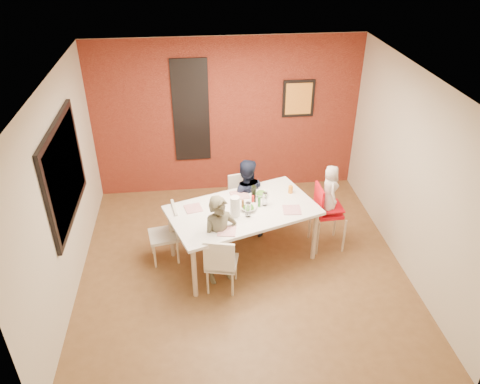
{
  "coord_description": "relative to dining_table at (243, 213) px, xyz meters",
  "views": [
    {
      "loc": [
        -0.61,
        -5.13,
        4.36
      ],
      "look_at": [
        0.0,
        0.3,
        1.05
      ],
      "focal_mm": 35.0,
      "sensor_mm": 36.0,
      "label": 1
    }
  ],
  "objects": [
    {
      "name": "plate_far_mid",
      "position": [
        -0.0,
        0.36,
        0.08
      ],
      "size": [
        0.29,
        0.29,
        0.01
      ],
      "primitive_type": "cube",
      "rotation": [
        0.0,
        0.0,
        0.18
      ],
      "color": "white",
      "rests_on": "dining_table"
    },
    {
      "name": "chair_near",
      "position": [
        -0.37,
        -0.67,
        -0.28
      ],
      "size": [
        0.48,
        0.48,
        0.86
      ],
      "rotation": [
        0.0,
        0.0,
        2.9
      ],
      "color": "white",
      "rests_on": "ground"
    },
    {
      "name": "high_chair",
      "position": [
        1.23,
        0.15,
        -0.14
      ],
      "size": [
        0.45,
        0.45,
        1.03
      ],
      "rotation": [
        0.0,
        0.0,
        1.61
      ],
      "color": "red",
      "rests_on": "ground"
    },
    {
      "name": "child_far",
      "position": [
        0.11,
        0.6,
        -0.12
      ],
      "size": [
        0.64,
        0.51,
        1.27
      ],
      "primitive_type": "imported",
      "rotation": [
        0.0,
        0.0,
        3.09
      ],
      "color": "black",
      "rests_on": "ground"
    },
    {
      "name": "sippy_cup",
      "position": [
        0.74,
        0.35,
        0.13
      ],
      "size": [
        0.07,
        0.07,
        0.11
      ],
      "primitive_type": "cylinder",
      "color": "orange",
      "rests_on": "dining_table"
    },
    {
      "name": "child_near",
      "position": [
        -0.35,
        -0.44,
        -0.11
      ],
      "size": [
        0.55,
        0.45,
        1.3
      ],
      "primitive_type": "imported",
      "rotation": [
        0.0,
        0.0,
        0.35
      ],
      "color": "brown",
      "rests_on": "ground"
    },
    {
      "name": "salad_bowl_b",
      "position": [
        0.31,
        0.33,
        0.1
      ],
      "size": [
        0.21,
        0.21,
        0.05
      ],
      "primitive_type": "imported",
      "rotation": [
        0.0,
        0.0,
        -0.07
      ],
      "color": "silver",
      "rests_on": "dining_table"
    },
    {
      "name": "wall_front",
      "position": [
        -0.03,
        -2.46,
        0.59
      ],
      "size": [
        4.5,
        0.02,
        2.7
      ],
      "primitive_type": "cube",
      "color": "beige",
      "rests_on": "ground"
    },
    {
      "name": "picture_window_pane",
      "position": [
        -2.23,
        -0.01,
        0.79
      ],
      "size": [
        0.02,
        1.55,
        1.15
      ],
      "primitive_type": "cube",
      "color": "black",
      "rests_on": "wall_left"
    },
    {
      "name": "wall_right",
      "position": [
        2.22,
        -0.21,
        0.59
      ],
      "size": [
        0.02,
        4.5,
        2.7
      ],
      "primitive_type": "cube",
      "color": "beige",
      "rests_on": "ground"
    },
    {
      "name": "paper_towel_roll",
      "position": [
        -0.12,
        -0.15,
        0.22
      ],
      "size": [
        0.13,
        0.13,
        0.29
      ],
      "primitive_type": "cylinder",
      "color": "white",
      "rests_on": "dining_table"
    },
    {
      "name": "condiment_brown",
      "position": [
        -0.0,
        0.0,
        0.14
      ],
      "size": [
        0.04,
        0.04,
        0.14
      ],
      "primitive_type": "cylinder",
      "color": "brown",
      "rests_on": "dining_table"
    },
    {
      "name": "glassblock_strip",
      "position": [
        -0.63,
        2.01,
        0.74
      ],
      "size": [
        0.55,
        0.03,
        1.7
      ],
      "primitive_type": "cube",
      "color": "#B3BCC3",
      "rests_on": "wall_back"
    },
    {
      "name": "art_print_frame",
      "position": [
        1.17,
        2.0,
        0.89
      ],
      "size": [
        0.54,
        0.03,
        0.64
      ],
      "primitive_type": "cube",
      "color": "black",
      "rests_on": "wall_back"
    },
    {
      "name": "plate_far_left",
      "position": [
        -0.68,
        0.09,
        0.08
      ],
      "size": [
        0.27,
        0.27,
        0.01
      ],
      "primitive_type": "cube",
      "rotation": [
        0.0,
        0.0,
        0.23
      ],
      "color": "white",
      "rests_on": "dining_table"
    },
    {
      "name": "picture_window_frame",
      "position": [
        -2.25,
        -0.01,
        0.79
      ],
      "size": [
        0.05,
        1.7,
        1.3
      ],
      "primitive_type": "cube",
      "color": "black",
      "rests_on": "wall_left"
    },
    {
      "name": "ground",
      "position": [
        -0.03,
        -0.21,
        -0.76
      ],
      "size": [
        4.5,
        4.5,
        0.0
      ],
      "primitive_type": "plane",
      "color": "brown",
      "rests_on": "ground"
    },
    {
      "name": "plate_near_right",
      "position": [
        0.66,
        -0.11,
        0.08
      ],
      "size": [
        0.26,
        0.26,
        0.01
      ],
      "primitive_type": "cube",
      "rotation": [
        0.0,
        0.0,
        -0.08
      ],
      "color": "white",
      "rests_on": "dining_table"
    },
    {
      "name": "brick_accent_wall",
      "position": [
        -0.03,
        2.02,
        0.59
      ],
      "size": [
        4.5,
        0.02,
        2.7
      ],
      "primitive_type": "cube",
      "color": "maroon",
      "rests_on": "ground"
    },
    {
      "name": "wine_glass_a",
      "position": [
        0.05,
        -0.18,
        0.18
      ],
      "size": [
        0.07,
        0.07,
        0.21
      ],
      "primitive_type": "cylinder",
      "color": "white",
      "rests_on": "dining_table"
    },
    {
      "name": "wall_back",
      "position": [
        -0.03,
        2.04,
        0.59
      ],
      "size": [
        4.5,
        0.02,
        2.7
      ],
      "primitive_type": "cube",
      "color": "beige",
      "rests_on": "ground"
    },
    {
      "name": "chair_left",
      "position": [
        -1.04,
        0.1,
        -0.28
      ],
      "size": [
        0.46,
        0.46,
        0.86
      ],
      "rotation": [
        0.0,
        0.0,
        4.88
      ],
      "color": "silver",
      "rests_on": "ground"
    },
    {
      "name": "wine_bottle",
      "position": [
        0.17,
        0.17,
        0.2
      ],
      "size": [
        0.07,
        0.07,
        0.25
      ],
      "primitive_type": "cylinder",
      "color": "black",
      "rests_on": "dining_table"
    },
    {
      "name": "dining_table",
      "position": [
        0.0,
        0.0,
        0.0
      ],
      "size": [
        2.24,
        1.69,
        0.83
      ],
      "rotation": [
        0.0,
        0.0,
        0.33
      ],
      "color": "white",
      "rests_on": "ground"
    },
    {
      "name": "salad_bowl_a",
      "position": [
        0.08,
        -0.02,
        0.1
      ],
      "size": [
        0.28,
        0.28,
        0.06
      ],
      "primitive_type": "imported",
      "rotation": [
        0.0,
        0.0,
        -0.3
      ],
      "color": "white",
      "rests_on": "dining_table"
    },
    {
      "name": "ceiling",
      "position": [
        -0.03,
        -0.21,
        1.94
      ],
      "size": [
        4.5,
        4.5,
        0.02
      ],
      "primitive_type": "cube",
      "color": "white",
      "rests_on": "wall_back"
    },
    {
      "name": "plate_near_left",
      "position": [
        -0.26,
        -0.5,
        0.08
      ],
      "size": [
        0.26,
        0.26,
        0.01
      ],
      "primitive_type": "cube",
      "rotation": [
        0.0,
        0.0,
        -0.17
      ],
      "color": "white",
      "rests_on": "dining_table"
    },
    {
      "name": "toddler",
      "position": [
        1.26,
        0.15,
        0.22
      ],
      "size": [
        0.23,
        0.36,
        0.73
      ],
      "primitive_type": "imported",
      "rotation": [
        0.0,
        0.0,
        1.57
      ],
      "color": "beige",
      "rests_on": "high_chair"
    },
    {
      "name": "art_print_canvas",
      "position": [
        1.17,
        1.99,
        0.89
      ],
      "size": [
        0.44,
        0.01,
        0.54
      ],
      "primitive_type": "cube",
      "color": "gold",
      "rests_on": "wall_back"
    },
    {
      "name": "condiment_red",
      "position": [
        0.15,
        0.09,
        0.15
      ],
      "size": [
        0.04,
        0.04,
        0.15
      ],
      "primitive_type": "cylinder",
      "color": "red",
      "rests_on": "dining_table"
    },
    {
      "name": "glassblock_surround",
      "position": [
        -0.63,
        2.0,
        0.74
      ],
      "size": [
        0.6,
        0.03,
        1.76
      ],
      "primitive_type": "cube",
      "color": "black",
      "rests_on": "wall_back"
    },
    {
      "name": "wine_glass_b",
      "position": [
        0.31,
        0.06,
        0.17
      ],
      "size": [
        0.07,
        0.07,
        0.2
      ],
      "primitive_type": "cylinder",
      "color": "silver",
      "rests_on": "dining_table"
    },
    {
      "name": "condiment_green",
      "position": [
        0.23,
        0.04,
        0.15
      ],
      "size": [
        0.04,
        0.04,
        0.15
      ],
      "primitive_type": "cylinder",
      "color": "#2C7627",
      "rests_on": "dining_table"
    },
    {
      "name": "wall_left",
      "position": [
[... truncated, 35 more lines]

